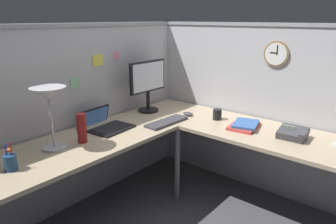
# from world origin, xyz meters

# --- Properties ---
(ground_plane) EXTENTS (6.80, 6.80, 0.00)m
(ground_plane) POSITION_xyz_m (0.00, 0.00, 0.00)
(ground_plane) COLOR #47474C
(cubicle_wall_back) EXTENTS (2.57, 0.12, 1.58)m
(cubicle_wall_back) POSITION_xyz_m (-0.36, 0.87, 0.79)
(cubicle_wall_back) COLOR #B2B2B7
(cubicle_wall_back) RESTS_ON ground
(cubicle_wall_right) EXTENTS (0.12, 2.37, 1.58)m
(cubicle_wall_right) POSITION_xyz_m (0.87, -0.27, 0.79)
(cubicle_wall_right) COLOR #B2B2B7
(cubicle_wall_right) RESTS_ON ground
(desk) EXTENTS (2.35, 2.15, 0.73)m
(desk) POSITION_xyz_m (-0.15, -0.05, 0.63)
(desk) COLOR tan
(desk) RESTS_ON ground
(monitor) EXTENTS (0.46, 0.20, 0.50)m
(monitor) POSITION_xyz_m (0.30, 0.64, 1.02)
(monitor) COLOR black
(monitor) RESTS_ON desk
(laptop) EXTENTS (0.37, 0.41, 0.22)m
(laptop) POSITION_xyz_m (-0.29, 0.60, 0.75)
(laptop) COLOR black
(laptop) RESTS_ON desk
(keyboard) EXTENTS (0.44, 0.16, 0.02)m
(keyboard) POSITION_xyz_m (0.13, 0.26, 0.74)
(keyboard) COLOR #38383D
(keyboard) RESTS_ON desk
(computer_mouse) EXTENTS (0.06, 0.10, 0.03)m
(computer_mouse) POSITION_xyz_m (0.43, 0.25, 0.75)
(computer_mouse) COLOR #38383D
(computer_mouse) RESTS_ON desk
(desk_lamp_dome) EXTENTS (0.24, 0.24, 0.44)m
(desk_lamp_dome) POSITION_xyz_m (-0.80, 0.52, 1.09)
(desk_lamp_dome) COLOR #B7BABF
(desk_lamp_dome) RESTS_ON desk
(pen_cup) EXTENTS (0.08, 0.08, 0.18)m
(pen_cup) POSITION_xyz_m (-1.15, 0.43, 0.78)
(pen_cup) COLOR navy
(pen_cup) RESTS_ON desk
(thermos_flask) EXTENTS (0.07, 0.07, 0.22)m
(thermos_flask) POSITION_xyz_m (-0.60, 0.46, 0.84)
(thermos_flask) COLOR maroon
(thermos_flask) RESTS_ON desk
(office_phone) EXTENTS (0.20, 0.21, 0.11)m
(office_phone) POSITION_xyz_m (0.48, -0.72, 0.77)
(office_phone) COLOR #38383D
(office_phone) RESTS_ON desk
(book_stack) EXTENTS (0.32, 0.26, 0.04)m
(book_stack) POSITION_xyz_m (0.46, -0.32, 0.75)
(book_stack) COLOR #BF3F38
(book_stack) RESTS_ON desk
(coffee_mug) EXTENTS (0.08, 0.08, 0.10)m
(coffee_mug) POSITION_xyz_m (0.51, -0.03, 0.78)
(coffee_mug) COLOR black
(coffee_mug) RESTS_ON desk
(wall_clock) EXTENTS (0.04, 0.22, 0.22)m
(wall_clock) POSITION_xyz_m (0.82, -0.40, 1.32)
(wall_clock) COLOR olive
(pinned_note_leftmost) EXTENTS (0.07, 0.00, 0.07)m
(pinned_note_leftmost) POSITION_xyz_m (0.07, 0.82, 1.29)
(pinned_note_leftmost) COLOR pink
(pinned_note_middle) EXTENTS (0.09, 0.00, 0.09)m
(pinned_note_middle) POSITION_xyz_m (-0.39, 0.82, 1.10)
(pinned_note_middle) COLOR #8CCC99
(pinned_note_rightmost) EXTENTS (0.11, 0.00, 0.10)m
(pinned_note_rightmost) POSITION_xyz_m (-0.14, 0.82, 1.26)
(pinned_note_rightmost) COLOR #EAD84C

